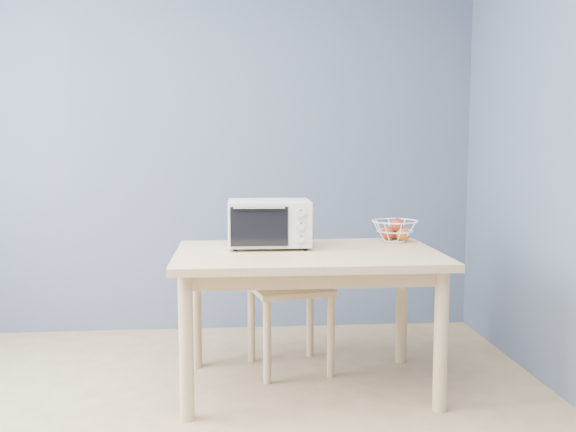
{
  "coord_description": "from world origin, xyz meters",
  "views": [
    {
      "loc": [
        0.3,
        -2.3,
        1.31
      ],
      "look_at": [
        0.59,
        1.15,
        0.93
      ],
      "focal_mm": 40.0,
      "sensor_mm": 36.0,
      "label": 1
    }
  ],
  "objects": [
    {
      "name": "toaster_oven",
      "position": [
        0.48,
        1.2,
        0.89
      ],
      "size": [
        0.45,
        0.33,
        0.26
      ],
      "rotation": [
        0.0,
        0.0,
        -0.01
      ],
      "color": "silver",
      "rests_on": "dining_table"
    },
    {
      "name": "dining_table",
      "position": [
        0.69,
        1.06,
        0.65
      ],
      "size": [
        1.4,
        0.9,
        0.75
      ],
      "color": "#DDC385",
      "rests_on": "ground"
    },
    {
      "name": "dining_chair",
      "position": [
        0.61,
        1.4,
        0.46
      ],
      "size": [
        0.52,
        0.52,
        0.94
      ],
      "rotation": [
        0.0,
        0.0,
        0.21
      ],
      "color": "#DDC385",
      "rests_on": "ground"
    },
    {
      "name": "fruit_basket",
      "position": [
        1.24,
        1.36,
        0.82
      ],
      "size": [
        0.29,
        0.29,
        0.14
      ],
      "rotation": [
        0.0,
        0.0,
        0.05
      ],
      "color": "white",
      "rests_on": "dining_table"
    },
    {
      "name": "room",
      "position": [
        0.0,
        0.0,
        1.3
      ],
      "size": [
        4.01,
        4.51,
        2.61
      ],
      "color": "tan",
      "rests_on": "ground"
    }
  ]
}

